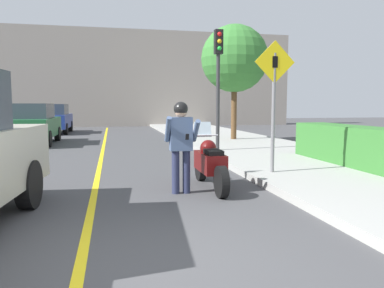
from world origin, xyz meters
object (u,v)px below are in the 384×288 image
Objects in this scene: motorcycle at (210,163)px; street_tree at (235,59)px; person_biker at (181,138)px; parked_car_blue at (53,118)px; traffic_light at (218,67)px; parked_car_green at (31,124)px; crossing_sign at (274,94)px.

street_tree reaches higher than motorcycle.
person_biker reaches higher than motorcycle.
person_biker is at bearing -74.26° from parked_car_blue.
person_biker is 16.78m from parked_car_blue.
traffic_light reaches higher than motorcycle.
traffic_light is (1.53, 4.79, 2.33)m from motorcycle.
motorcycle is at bearing -61.86° from parked_car_green.
street_tree reaches higher than crossing_sign.
traffic_light is at bearing -58.69° from parked_car_blue.
motorcycle is 0.75× the size of crossing_sign.
traffic_light reaches higher than crossing_sign.
crossing_sign is 4.28m from traffic_light.
parked_car_green is at bearing 118.14° from motorcycle.
traffic_light is 0.79× the size of street_tree.
traffic_light reaches higher than parked_car_blue.
street_tree is (3.95, 8.85, 2.56)m from person_biker.
person_biker is 0.59× the size of crossing_sign.
traffic_light is 0.92× the size of parked_car_green.
parked_car_blue is at bearing 113.98° from crossing_sign.
parked_car_blue is (-5.18, 15.82, 0.37)m from motorcycle.
street_tree reaches higher than traffic_light.
street_tree reaches higher than parked_car_blue.
parked_car_blue is (-8.51, 7.30, -2.72)m from street_tree.
parked_car_green is (-8.43, 1.02, -2.72)m from street_tree.
person_biker is 0.40× the size of parked_car_green.
crossing_sign is (2.21, 0.94, 0.83)m from person_biker.
traffic_light is 0.92× the size of parked_car_blue.
street_tree is 11.54m from parked_car_blue.
person_biker is at bearing -65.61° from parked_car_green.
person_biker is 5.84m from traffic_light.
crossing_sign is 0.73× the size of traffic_light.
motorcycle is at bearing -158.70° from crossing_sign.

